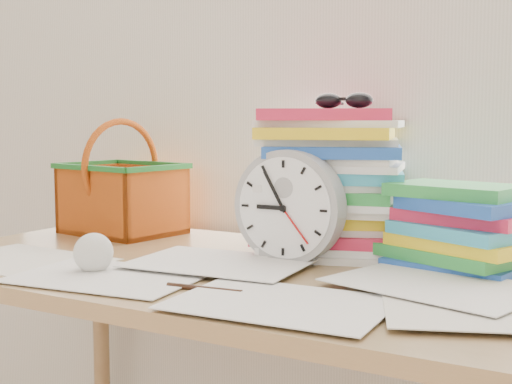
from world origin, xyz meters
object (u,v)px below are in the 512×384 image
Objects in this scene: desk at (244,305)px; clock at (289,207)px; paper_stack at (330,182)px; basket at (122,178)px; book_stack at (464,229)px.

clock reaches higher than desk.
paper_stack is 0.56m from basket.
clock is at bearing 53.93° from desk.
basket reaches higher than clock.
clock is at bearing -164.80° from book_stack.
book_stack is 0.86m from basket.
basket is (-0.56, -0.01, -0.01)m from paper_stack.
paper_stack reaches higher than book_stack.
desk is 0.44m from book_stack.
book_stack is at bearing 6.06° from basket.
desk is at bearing -156.35° from book_stack.
desk is 0.21m from clock.
desk is at bearing -126.07° from clock.
desk is 5.06× the size of book_stack.
clock is at bearing -4.52° from basket.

